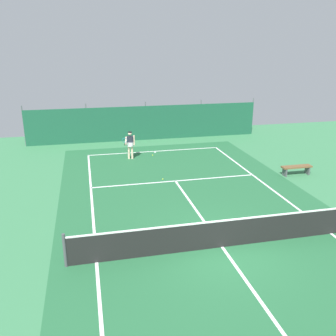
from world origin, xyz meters
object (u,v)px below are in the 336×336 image
Objects in this scene: tennis_ball_midcourt at (153,155)px; parked_car at (105,121)px; tennis_player at (130,143)px; tennis_net at (223,233)px; courtside_bench at (296,168)px; tennis_ball_near_player at (163,179)px.

parked_car is (-2.36, 7.46, 0.81)m from tennis_ball_midcourt.
tennis_player is 24.85× the size of tennis_ball_midcourt.
tennis_net is 8.64m from courtside_bench.
tennis_player is (-1.68, 10.65, 0.45)m from tennis_net.
parked_car is at bearing 98.15° from tennis_net.
tennis_ball_midcourt is 0.02× the size of parked_car.
courtside_bench is at bearing 43.09° from tennis_net.
tennis_player is 0.37× the size of parked_car.
tennis_ball_midcourt is (-0.28, 11.00, -0.48)m from tennis_net.
tennis_ball_near_player is 11.92m from parked_car.
tennis_ball_near_player and tennis_ball_midcourt have the same top height.
tennis_net is 18.64m from parked_car.
tennis_ball_near_player is at bearing 94.83° from tennis_net.
parked_car is at bearing 107.55° from tennis_ball_midcourt.
tennis_ball_near_player is at bearing -93.83° from tennis_ball_midcourt.
parked_car is 2.75× the size of courtside_bench.
tennis_ball_near_player is 6.94m from courtside_bench.
parked_car is (-2.64, 18.45, 0.33)m from tennis_net.
tennis_player is at bearing 105.85° from tennis_ball_near_player.
courtside_bench is (7.99, -4.75, -0.59)m from tennis_player.
tennis_ball_midcourt is at bearing -155.10° from tennis_player.
parked_car is at bearing 125.50° from courtside_bench.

